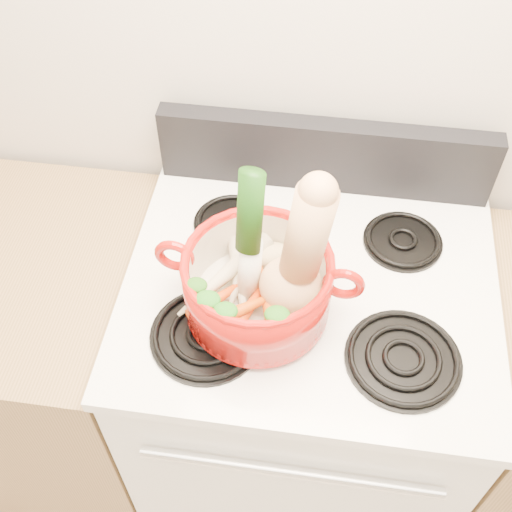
# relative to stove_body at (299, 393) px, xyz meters

# --- Properties ---
(wall_back) EXTENTS (3.50, 0.02, 2.60)m
(wall_back) POSITION_rel_stove_body_xyz_m (0.00, 0.35, 0.84)
(wall_back) COLOR beige
(wall_back) RESTS_ON floor
(stove_body) EXTENTS (0.76, 0.65, 0.92)m
(stove_body) POSITION_rel_stove_body_xyz_m (0.00, 0.00, 0.00)
(stove_body) COLOR white
(stove_body) RESTS_ON floor
(cooktop) EXTENTS (0.78, 0.67, 0.03)m
(cooktop) POSITION_rel_stove_body_xyz_m (0.00, 0.00, 0.47)
(cooktop) COLOR white
(cooktop) RESTS_ON stove_body
(control_backsplash) EXTENTS (0.76, 0.05, 0.18)m
(control_backsplash) POSITION_rel_stove_body_xyz_m (0.00, 0.30, 0.58)
(control_backsplash) COLOR black
(control_backsplash) RESTS_ON cooktop
(oven_handle) EXTENTS (0.60, 0.02, 0.02)m
(oven_handle) POSITION_rel_stove_body_xyz_m (0.00, -0.34, 0.32)
(oven_handle) COLOR silver
(oven_handle) RESTS_ON stove_body
(burner_front_left) EXTENTS (0.22, 0.22, 0.02)m
(burner_front_left) POSITION_rel_stove_body_xyz_m (-0.19, -0.16, 0.50)
(burner_front_left) COLOR black
(burner_front_left) RESTS_ON cooktop
(burner_front_right) EXTENTS (0.22, 0.22, 0.02)m
(burner_front_right) POSITION_rel_stove_body_xyz_m (0.19, -0.16, 0.50)
(burner_front_right) COLOR black
(burner_front_right) RESTS_ON cooktop
(burner_back_left) EXTENTS (0.17, 0.17, 0.02)m
(burner_back_left) POSITION_rel_stove_body_xyz_m (-0.19, 0.14, 0.50)
(burner_back_left) COLOR black
(burner_back_left) RESTS_ON cooktop
(burner_back_right) EXTENTS (0.17, 0.17, 0.02)m
(burner_back_right) POSITION_rel_stove_body_xyz_m (0.19, 0.14, 0.50)
(burner_back_right) COLOR black
(burner_back_right) RESTS_ON cooktop
(dutch_oven) EXTENTS (0.30, 0.30, 0.14)m
(dutch_oven) POSITION_rel_stove_body_xyz_m (-0.10, -0.09, 0.58)
(dutch_oven) COLOR #9E100A
(dutch_oven) RESTS_ON burner_front_left
(pot_handle_left) EXTENTS (0.08, 0.02, 0.08)m
(pot_handle_left) POSITION_rel_stove_body_xyz_m (-0.26, -0.08, 0.63)
(pot_handle_left) COLOR #9E100A
(pot_handle_left) RESTS_ON dutch_oven
(pot_handle_right) EXTENTS (0.08, 0.02, 0.08)m
(pot_handle_right) POSITION_rel_stove_body_xyz_m (0.06, -0.10, 0.63)
(pot_handle_right) COLOR #9E100A
(pot_handle_right) RESTS_ON dutch_oven
(squash) EXTENTS (0.18, 0.15, 0.32)m
(squash) POSITION_rel_stove_body_xyz_m (-0.01, -0.09, 0.69)
(squash) COLOR #E3AA74
(squash) RESTS_ON dutch_oven
(leek) EXTENTS (0.07, 0.10, 0.32)m
(leek) POSITION_rel_stove_body_xyz_m (-0.12, -0.07, 0.69)
(leek) COLOR white
(leek) RESTS_ON dutch_oven
(ginger) EXTENTS (0.10, 0.08, 0.05)m
(ginger) POSITION_rel_stove_body_xyz_m (-0.08, 0.00, 0.56)
(ginger) COLOR tan
(ginger) RESTS_ON dutch_oven
(parsnip_0) EXTENTS (0.09, 0.21, 0.06)m
(parsnip_0) POSITION_rel_stove_body_xyz_m (-0.14, -0.06, 0.56)
(parsnip_0) COLOR beige
(parsnip_0) RESTS_ON dutch_oven
(parsnip_1) EXTENTS (0.16, 0.19, 0.06)m
(parsnip_1) POSITION_rel_stove_body_xyz_m (-0.16, -0.05, 0.57)
(parsnip_1) COLOR beige
(parsnip_1) RESTS_ON dutch_oven
(parsnip_2) EXTENTS (0.07, 0.20, 0.06)m
(parsnip_2) POSITION_rel_stove_body_xyz_m (-0.14, -0.03, 0.57)
(parsnip_2) COLOR beige
(parsnip_2) RESTS_ON dutch_oven
(parsnip_3) EXTENTS (0.14, 0.16, 0.05)m
(parsnip_3) POSITION_rel_stove_body_xyz_m (-0.19, -0.10, 0.57)
(parsnip_3) COLOR beige
(parsnip_3) RESTS_ON dutch_oven
(carrot_0) EXTENTS (0.10, 0.17, 0.05)m
(carrot_0) POSITION_rel_stove_body_xyz_m (-0.11, -0.13, 0.56)
(carrot_0) COLOR red
(carrot_0) RESTS_ON dutch_oven
(carrot_1) EXTENTS (0.13, 0.13, 0.04)m
(carrot_1) POSITION_rel_stove_body_xyz_m (-0.17, -0.11, 0.56)
(carrot_1) COLOR #B74009
(carrot_1) RESTS_ON dutch_oven
(carrot_2) EXTENTS (0.10, 0.19, 0.05)m
(carrot_2) POSITION_rel_stove_body_xyz_m (-0.08, -0.12, 0.57)
(carrot_2) COLOR #DA530A
(carrot_2) RESTS_ON dutch_oven
(carrot_3) EXTENTS (0.15, 0.12, 0.05)m
(carrot_3) POSITION_rel_stove_body_xyz_m (-0.12, -0.14, 0.58)
(carrot_3) COLOR #BD5209
(carrot_3) RESTS_ON dutch_oven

